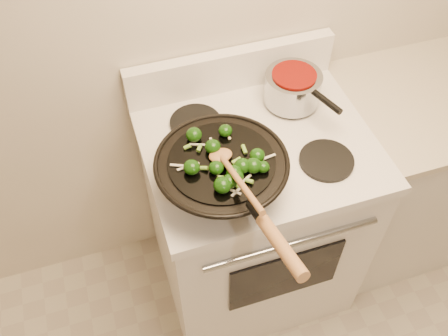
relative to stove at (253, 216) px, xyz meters
name	(u,v)px	position (x,y,z in m)	size (l,w,h in m)	color
stove	(253,216)	(0.00, 0.00, 0.00)	(0.78, 0.67, 1.08)	white
counter_unit	(415,168)	(0.78, 0.03, -0.01)	(0.79, 0.62, 0.91)	white
wok	(222,174)	(-0.18, -0.16, 0.53)	(0.40, 0.67, 0.23)	black
stirfry	(227,163)	(-0.17, -0.18, 0.60)	(0.31, 0.27, 0.04)	#103608
wooden_spoon	(231,170)	(-0.17, -0.22, 0.62)	(0.07, 0.32, 0.11)	#9D6B3E
saucepan	(293,87)	(0.18, 0.15, 0.52)	(0.20, 0.31, 0.12)	#979A9F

